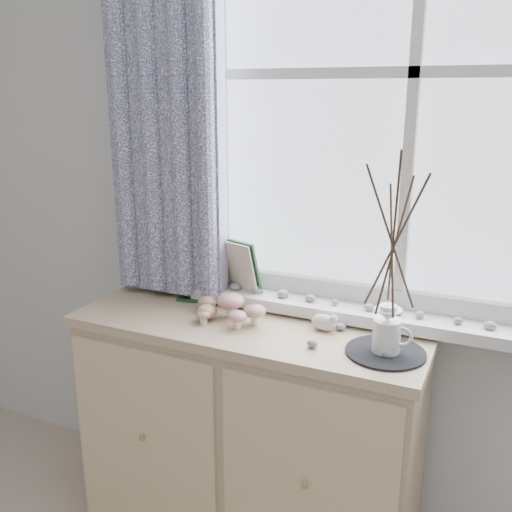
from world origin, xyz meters
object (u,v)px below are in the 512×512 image
(sideboard, at_px, (248,433))
(twig_pitcher, at_px, (393,238))
(toadstool_cluster, at_px, (235,308))
(botanical_book, at_px, (216,271))

(sideboard, height_order, twig_pitcher, twig_pitcher)
(toadstool_cluster, bearing_deg, sideboard, 18.34)
(botanical_book, bearing_deg, twig_pitcher, -22.17)
(sideboard, bearing_deg, botanical_book, 147.98)
(toadstool_cluster, xyz_separation_m, twig_pitcher, (0.51, -0.03, 0.30))
(sideboard, xyz_separation_m, toadstool_cluster, (-0.04, -0.01, 0.47))
(sideboard, relative_size, toadstool_cluster, 5.38)
(toadstool_cluster, relative_size, twig_pitcher, 0.36)
(twig_pitcher, bearing_deg, toadstool_cluster, 174.64)
(botanical_book, height_order, twig_pitcher, twig_pitcher)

